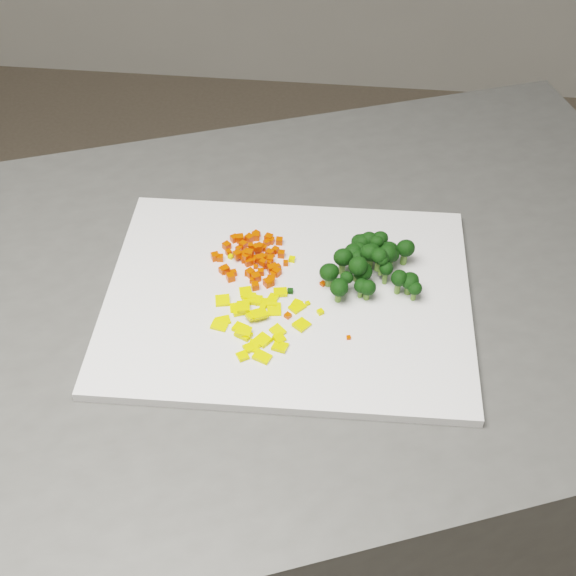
# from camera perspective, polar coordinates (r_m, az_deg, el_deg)

# --- Properties ---
(counter_block) EXTENTS (1.21, 1.03, 0.90)m
(counter_block) POSITION_cam_1_polar(r_m,az_deg,el_deg) (1.34, 1.40, -13.29)
(counter_block) COLOR #464643
(counter_block) RESTS_ON ground
(cutting_board) EXTENTS (0.44, 0.35, 0.01)m
(cutting_board) POSITION_cam_1_polar(r_m,az_deg,el_deg) (0.96, 0.00, -0.67)
(cutting_board) COLOR white
(cutting_board) RESTS_ON counter_block
(carrot_pile) EXTENTS (0.10, 0.10, 0.03)m
(carrot_pile) POSITION_cam_1_polar(r_m,az_deg,el_deg) (0.99, -2.54, 2.45)
(carrot_pile) COLOR red
(carrot_pile) RESTS_ON cutting_board
(pepper_pile) EXTENTS (0.11, 0.11, 0.02)m
(pepper_pile) POSITION_cam_1_polar(r_m,az_deg,el_deg) (0.92, -2.33, -2.09)
(pepper_pile) COLOR yellow
(pepper_pile) RESTS_ON cutting_board
(broccoli_pile) EXTENTS (0.12, 0.12, 0.05)m
(broccoli_pile) POSITION_cam_1_polar(r_m,az_deg,el_deg) (0.96, 6.18, 1.79)
(broccoli_pile) COLOR black
(broccoli_pile) RESTS_ON cutting_board
(carrot_cube_0) EXTENTS (0.01, 0.01, 0.01)m
(carrot_cube_0) POSITION_cam_1_polar(r_m,az_deg,el_deg) (1.00, -3.65, 2.39)
(carrot_cube_0) COLOR red
(carrot_cube_0) RESTS_ON carrot_pile
(carrot_cube_1) EXTENTS (0.01, 0.01, 0.01)m
(carrot_cube_1) POSITION_cam_1_polar(r_m,az_deg,el_deg) (1.00, -5.20, 2.24)
(carrot_cube_1) COLOR red
(carrot_cube_1) RESTS_ON carrot_pile
(carrot_cube_2) EXTENTS (0.01, 0.01, 0.01)m
(carrot_cube_2) POSITION_cam_1_polar(r_m,az_deg,el_deg) (1.01, -2.06, 2.97)
(carrot_cube_2) COLOR red
(carrot_cube_2) RESTS_ON carrot_pile
(carrot_cube_3) EXTENTS (0.01, 0.01, 0.01)m
(carrot_cube_3) POSITION_cam_1_polar(r_m,az_deg,el_deg) (0.97, -1.22, 0.55)
(carrot_cube_3) COLOR red
(carrot_cube_3) RESTS_ON carrot_pile
(carrot_cube_4) EXTENTS (0.01, 0.01, 0.01)m
(carrot_cube_4) POSITION_cam_1_polar(r_m,az_deg,el_deg) (0.98, -1.19, 1.39)
(carrot_cube_4) COLOR red
(carrot_cube_4) RESTS_ON carrot_pile
(carrot_cube_5) EXTENTS (0.01, 0.01, 0.01)m
(carrot_cube_5) POSITION_cam_1_polar(r_m,az_deg,el_deg) (1.03, -3.85, 3.53)
(carrot_cube_5) COLOR red
(carrot_cube_5) RESTS_ON carrot_pile
(carrot_cube_6) EXTENTS (0.01, 0.01, 0.01)m
(carrot_cube_6) POSITION_cam_1_polar(r_m,az_deg,el_deg) (0.98, -4.65, 1.28)
(carrot_cube_6) COLOR red
(carrot_cube_6) RESTS_ON carrot_pile
(carrot_cube_7) EXTENTS (0.01, 0.01, 0.01)m
(carrot_cube_7) POSITION_cam_1_polar(r_m,az_deg,el_deg) (1.02, -0.62, 3.36)
(carrot_cube_7) COLOR red
(carrot_cube_7) RESTS_ON carrot_pile
(carrot_cube_8) EXTENTS (0.01, 0.01, 0.01)m
(carrot_cube_8) POSITION_cam_1_polar(r_m,az_deg,el_deg) (0.98, -0.80, 1.14)
(carrot_cube_8) COLOR red
(carrot_cube_8) RESTS_ON carrot_pile
(carrot_cube_9) EXTENTS (0.01, 0.01, 0.01)m
(carrot_cube_9) POSITION_cam_1_polar(r_m,az_deg,el_deg) (0.97, -4.11, 0.77)
(carrot_cube_9) COLOR red
(carrot_cube_9) RESTS_ON carrot_pile
(carrot_cube_10) EXTENTS (0.01, 0.01, 0.01)m
(carrot_cube_10) POSITION_cam_1_polar(r_m,az_deg,el_deg) (1.00, -2.27, 2.06)
(carrot_cube_10) COLOR red
(carrot_cube_10) RESTS_ON carrot_pile
(carrot_cube_11) EXTENTS (0.01, 0.01, 0.01)m
(carrot_cube_11) POSITION_cam_1_polar(r_m,az_deg,el_deg) (1.00, -1.30, 2.47)
(carrot_cube_11) COLOR red
(carrot_cube_11) RESTS_ON carrot_pile
(carrot_cube_12) EXTENTS (0.01, 0.01, 0.01)m
(carrot_cube_12) POSITION_cam_1_polar(r_m,az_deg,el_deg) (1.01, -3.52, 2.45)
(carrot_cube_12) COLOR red
(carrot_cube_12) RESTS_ON carrot_pile
(carrot_cube_13) EXTENTS (0.01, 0.01, 0.01)m
(carrot_cube_13) POSITION_cam_1_polar(r_m,az_deg,el_deg) (1.03, -2.31, 3.70)
(carrot_cube_13) COLOR red
(carrot_cube_13) RESTS_ON carrot_pile
(carrot_cube_14) EXTENTS (0.01, 0.01, 0.01)m
(carrot_cube_14) POSITION_cam_1_polar(r_m,az_deg,el_deg) (1.01, -2.14, 2.96)
(carrot_cube_14) COLOR red
(carrot_cube_14) RESTS_ON carrot_pile
(carrot_cube_15) EXTENTS (0.01, 0.01, 0.01)m
(carrot_cube_15) POSITION_cam_1_polar(r_m,az_deg,el_deg) (1.00, -1.58, 2.10)
(carrot_cube_15) COLOR red
(carrot_cube_15) RESTS_ON carrot_pile
(carrot_cube_16) EXTENTS (0.01, 0.01, 0.01)m
(carrot_cube_16) POSITION_cam_1_polar(r_m,az_deg,el_deg) (1.00, -0.48, 2.43)
(carrot_cube_16) COLOR red
(carrot_cube_16) RESTS_ON carrot_pile
(carrot_cube_17) EXTENTS (0.01, 0.01, 0.01)m
(carrot_cube_17) POSITION_cam_1_polar(r_m,az_deg,el_deg) (0.99, -1.29, 2.04)
(carrot_cube_17) COLOR red
(carrot_cube_17) RESTS_ON carrot_pile
(carrot_cube_18) EXTENTS (0.01, 0.01, 0.01)m
(carrot_cube_18) POSITION_cam_1_polar(r_m,az_deg,el_deg) (1.02, -1.53, 3.23)
(carrot_cube_18) COLOR red
(carrot_cube_18) RESTS_ON carrot_pile
(carrot_cube_19) EXTENTS (0.01, 0.01, 0.01)m
(carrot_cube_19) POSITION_cam_1_polar(r_m,az_deg,el_deg) (0.98, -1.79, 1.83)
(carrot_cube_19) COLOR red
(carrot_cube_19) RESTS_ON carrot_pile
(carrot_cube_20) EXTENTS (0.01, 0.01, 0.01)m
(carrot_cube_20) POSITION_cam_1_polar(r_m,az_deg,el_deg) (0.99, -2.50, 2.00)
(carrot_cube_20) COLOR red
(carrot_cube_20) RESTS_ON carrot_pile
(carrot_cube_21) EXTENTS (0.01, 0.01, 0.01)m
(carrot_cube_21) POSITION_cam_1_polar(r_m,az_deg,el_deg) (0.99, -2.79, 2.46)
(carrot_cube_21) COLOR red
(carrot_cube_21) RESTS_ON carrot_pile
(carrot_cube_22) EXTENTS (0.01, 0.01, 0.01)m
(carrot_cube_22) POSITION_cam_1_polar(r_m,az_deg,el_deg) (1.00, -2.25, 2.89)
(carrot_cube_22) COLOR red
(carrot_cube_22) RESTS_ON carrot_pile
(carrot_cube_23) EXTENTS (0.01, 0.01, 0.01)m
(carrot_cube_23) POSITION_cam_1_polar(r_m,az_deg,el_deg) (0.98, -1.06, 0.96)
(carrot_cube_23) COLOR red
(carrot_cube_23) RESTS_ON carrot_pile
(carrot_cube_24) EXTENTS (0.01, 0.01, 0.01)m
(carrot_cube_24) POSITION_cam_1_polar(r_m,az_deg,el_deg) (1.01, -3.48, 2.79)
(carrot_cube_24) COLOR red
(carrot_cube_24) RESTS_ON carrot_pile
(carrot_cube_25) EXTENTS (0.01, 0.01, 0.01)m
(carrot_cube_25) POSITION_cam_1_polar(r_m,az_deg,el_deg) (1.00, -2.77, 2.50)
(carrot_cube_25) COLOR red
(carrot_cube_25) RESTS_ON carrot_pile
(carrot_cube_26) EXTENTS (0.01, 0.01, 0.01)m
(carrot_cube_26) POSITION_cam_1_polar(r_m,az_deg,el_deg) (1.00, -4.85, 2.15)
(carrot_cube_26) COLOR red
(carrot_cube_26) RESTS_ON carrot_pile
(carrot_cube_27) EXTENTS (0.01, 0.01, 0.01)m
(carrot_cube_27) POSITION_cam_1_polar(r_m,az_deg,el_deg) (1.01, -2.04, 2.64)
(carrot_cube_27) COLOR red
(carrot_cube_27) RESTS_ON carrot_pile
(carrot_cube_28) EXTENTS (0.01, 0.01, 0.01)m
(carrot_cube_28) POSITION_cam_1_polar(r_m,az_deg,el_deg) (1.02, -1.38, 3.58)
(carrot_cube_28) COLOR red
(carrot_cube_28) RESTS_ON carrot_pile
(carrot_cube_29) EXTENTS (0.01, 0.01, 0.01)m
(carrot_cube_29) POSITION_cam_1_polar(r_m,az_deg,el_deg) (0.99, -3.00, 2.23)
(carrot_cube_29) COLOR red
(carrot_cube_29) RESTS_ON carrot_pile
(carrot_cube_30) EXTENTS (0.01, 0.01, 0.01)m
(carrot_cube_30) POSITION_cam_1_polar(r_m,az_deg,el_deg) (1.02, -1.22, 3.39)
(carrot_cube_30) COLOR red
(carrot_cube_30) RESTS_ON carrot_pile
(carrot_cube_31) EXTENTS (0.01, 0.01, 0.01)m
(carrot_cube_31) POSITION_cam_1_polar(r_m,az_deg,el_deg) (1.01, -1.70, 2.87)
(carrot_cube_31) COLOR red
(carrot_cube_31) RESTS_ON carrot_pile
(carrot_cube_32) EXTENTS (0.01, 0.01, 0.01)m
(carrot_cube_32) POSITION_cam_1_polar(r_m,az_deg,el_deg) (1.01, -0.90, 2.72)
(carrot_cube_32) COLOR red
(carrot_cube_32) RESTS_ON carrot_pile
(carrot_cube_33) EXTENTS (0.01, 0.01, 0.01)m
(carrot_cube_33) POSITION_cam_1_polar(r_m,az_deg,el_deg) (0.97, -2.55, 0.54)
(carrot_cube_33) COLOR red
(carrot_cube_33) RESTS_ON carrot_pile
(carrot_cube_34) EXTENTS (0.01, 0.01, 0.01)m
(carrot_cube_34) POSITION_cam_1_polar(r_m,az_deg,el_deg) (1.01, -4.25, 2.54)
(carrot_cube_34) COLOR red
(carrot_cube_34) RESTS_ON carrot_pile
(carrot_cube_35) EXTENTS (0.01, 0.01, 0.01)m
(carrot_cube_35) POSITION_cam_1_polar(r_m,az_deg,el_deg) (0.99, -1.62, 1.61)
(carrot_cube_35) COLOR red
(carrot_cube_35) RESTS_ON carrot_pile
(carrot_cube_36) EXTENTS (0.01, 0.01, 0.01)m
(carrot_cube_36) POSITION_cam_1_polar(r_m,az_deg,el_deg) (1.02, -4.38, 3.01)
(carrot_cube_36) COLOR red
(carrot_cube_36) RESTS_ON carrot_pile
(carrot_cube_37) EXTENTS (0.01, 0.01, 0.01)m
(carrot_cube_37) POSITION_cam_1_polar(r_m,az_deg,el_deg) (1.00, -2.16, 2.90)
(carrot_cube_37) COLOR red
(carrot_cube_37) RESTS_ON carrot_pile
(carrot_cube_38) EXTENTS (0.01, 0.01, 0.01)m
(carrot_cube_38) POSITION_cam_1_polar(r_m,az_deg,el_deg) (1.00, -3.13, 2.12)
(carrot_cube_38) COLOR red
(carrot_cube_38) RESTS_ON carrot_pile
(carrot_cube_39) EXTENTS (0.01, 0.01, 0.01)m
(carrot_cube_39) POSITION_cam_1_polar(r_m,az_deg,el_deg) (0.99, -0.17, 1.78)
(carrot_cube_39) COLOR red
(carrot_cube_39) RESTS_ON carrot_pile
(carrot_cube_40) EXTENTS (0.01, 0.01, 0.01)m
(carrot_cube_40) POSITION_cam_1_polar(r_m,az_deg,el_deg) (1.03, -3.44, 3.54)
(carrot_cube_40) COLOR red
(carrot_cube_40) RESTS_ON carrot_pile
(carrot_cube_41) EXTENTS (0.01, 0.01, 0.01)m
(carrot_cube_41) POSITION_cam_1_polar(r_m,az_deg,el_deg) (0.98, -2.71, 1.08)
(carrot_cube_41) COLOR red
(carrot_cube_41) RESTS_ON carrot_pile
(carrot_cube_42) EXTENTS (0.01, 0.01, 0.01)m
(carrot_cube_42) POSITION_cam_1_polar(r_m,az_deg,el_deg) (0.99, -2.01, 2.11)
(carrot_cube_42) COLOR red
(carrot_cube_42) RESTS_ON carrot_pile
(carrot_cube_43) EXTENTS (0.01, 0.01, 0.01)m
(carrot_cube_43) POSITION_cam_1_polar(r_m,az_deg,el_deg) (0.97, -2.29, 0.77)
(carrot_cube_43) COLOR red
(carrot_cube_43) RESTS_ON carrot_pile
(carrot_cube_44) EXTENTS (0.01, 0.01, 0.01)m
(carrot_cube_44) POSITION_cam_1_polar(r_m,az_deg,el_deg) (0.96, -1.43, 0.38)
(carrot_cube_44) COLOR red
(carrot_cube_44) RESTS_ON carrot_pile
(carrot_cube_45) EXTENTS (0.01, 0.01, 0.01)m
(carrot_cube_45) POSITION_cam_1_polar(r_m,az_deg,el_deg) (0.99, -1.37, 1.81)
(carrot_cube_45) COLOR red
(carrot_cube_45) RESTS_ON carrot_pile
(carrot_cube_46) EXTENTS (0.01, 0.01, 0.01)m
(carrot_cube_46) POSITION_cam_1_polar(r_m,az_deg,el_deg) (0.99, -0.73, 1.51)
(carrot_cube_46) COLOR red
(carrot_cube_46) RESTS_ON carrot_pile
(carrot_cube_47) EXTENTS (0.01, 0.01, 0.01)m
(carrot_cube_47) POSITION_cam_1_polar(r_m,az_deg,el_deg) (0.98, -4.49, 1.33)
(carrot_cube_47) COLOR red
(carrot_cube_47) RESTS_ON carrot_pile
(carrot_cube_48) EXTENTS (0.01, 0.01, 0.01)m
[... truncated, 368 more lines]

